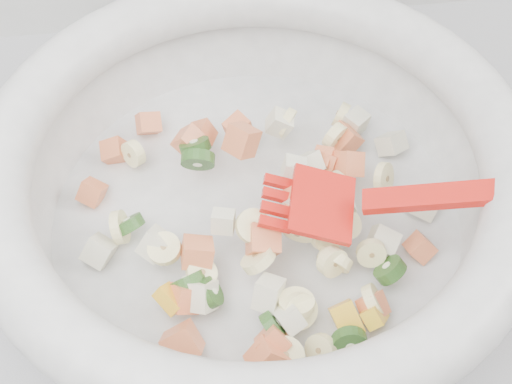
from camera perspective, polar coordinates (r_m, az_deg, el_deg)
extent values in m
cylinder|color=silver|center=(0.60, 0.00, -2.34)|extent=(0.35, 0.35, 0.02)
torus|color=silver|center=(0.54, 0.00, 2.77)|extent=(0.43, 0.43, 0.05)
cylinder|color=#FFFBAA|center=(0.54, 6.32, -5.44)|extent=(0.03, 0.03, 0.04)
cylinder|color=#FFFBAA|center=(0.52, 3.50, -9.49)|extent=(0.04, 0.03, 0.03)
cylinder|color=#FFFBAA|center=(0.54, 3.42, -3.13)|extent=(0.03, 0.02, 0.04)
cylinder|color=#FFFBAA|center=(0.52, 3.26, -8.83)|extent=(0.04, 0.04, 0.01)
cylinder|color=#FFFBAA|center=(0.53, 0.16, -5.39)|extent=(0.04, 0.04, 0.02)
cylinder|color=#FFFBAA|center=(0.57, 6.17, 0.53)|extent=(0.03, 0.03, 0.03)
cylinder|color=#FFFBAA|center=(0.65, 6.83, 6.13)|extent=(0.02, 0.03, 0.03)
cylinder|color=#FFFBAA|center=(0.54, 6.11, -5.57)|extent=(0.03, 0.02, 0.03)
cylinder|color=#FFFBAA|center=(0.51, 2.31, -13.01)|extent=(0.04, 0.04, 0.02)
cylinder|color=#FFFBAA|center=(0.53, -4.37, -6.50)|extent=(0.03, 0.03, 0.02)
cylinder|color=#FFFBAA|center=(0.54, -7.33, -4.51)|extent=(0.03, 0.03, 0.02)
cylinder|color=#FFFBAA|center=(0.56, 4.07, -0.37)|extent=(0.03, 0.02, 0.03)
cylinder|color=#FFFBAA|center=(0.58, -10.83, -2.79)|extent=(0.02, 0.04, 0.04)
cylinder|color=#FFFBAA|center=(0.56, 7.18, -2.55)|extent=(0.03, 0.03, 0.02)
cylinder|color=#FFFBAA|center=(0.62, -9.78, 3.05)|extent=(0.03, 0.03, 0.03)
cylinder|color=#FFFBAA|center=(0.52, 5.20, -12.47)|extent=(0.03, 0.03, 0.03)
cylinder|color=#FFFBAA|center=(0.53, -0.24, -2.74)|extent=(0.04, 0.04, 0.02)
cylinder|color=#FFFBAA|center=(0.62, 2.39, 5.54)|extent=(0.03, 0.03, 0.03)
cylinder|color=#FFFBAA|center=(0.62, 6.33, 4.45)|extent=(0.03, 0.03, 0.03)
cylinder|color=#FFFBAA|center=(0.54, 9.38, -8.55)|extent=(0.02, 0.03, 0.03)
cylinder|color=#FFFBAA|center=(0.55, 9.20, -4.85)|extent=(0.03, 0.02, 0.03)
cylinder|color=#FFFBAA|center=(0.60, 10.18, 1.05)|extent=(0.02, 0.04, 0.04)
cylinder|color=#FFFBAA|center=(0.55, 5.69, -3.48)|extent=(0.03, 0.03, 0.03)
cube|color=#FF8250|center=(0.58, -1.15, 4.15)|extent=(0.04, 0.04, 0.03)
cube|color=#FF8250|center=(0.54, 9.35, -9.02)|extent=(0.03, 0.03, 0.03)
cube|color=#FF8250|center=(0.63, 7.11, 4.23)|extent=(0.04, 0.03, 0.03)
cube|color=#FF8250|center=(0.51, 1.35, -11.90)|extent=(0.03, 0.03, 0.03)
cube|color=#FF8250|center=(0.61, -1.49, 5.23)|extent=(0.03, 0.03, 0.02)
cube|color=#FF8250|center=(0.54, 3.37, -0.61)|extent=(0.02, 0.02, 0.02)
cube|color=#FF8250|center=(0.62, -4.38, 4.64)|extent=(0.03, 0.03, 0.03)
cube|color=#FF8250|center=(0.53, -5.74, -8.45)|extent=(0.03, 0.03, 0.03)
cube|color=#FF8250|center=(0.59, 7.27, 2.23)|extent=(0.03, 0.03, 0.04)
cube|color=#FF8250|center=(0.65, -8.59, 5.46)|extent=(0.02, 0.03, 0.03)
cube|color=#FF8250|center=(0.54, 0.58, -3.87)|extent=(0.03, 0.03, 0.03)
cube|color=#FF8250|center=(0.59, 5.52, 2.63)|extent=(0.03, 0.03, 0.02)
cube|color=#FF8250|center=(0.59, 5.73, 2.48)|extent=(0.03, 0.03, 0.02)
cube|color=#FF8250|center=(0.64, -11.24, 3.21)|extent=(0.03, 0.03, 0.03)
cube|color=#FF8250|center=(0.58, 12.99, -4.35)|extent=(0.03, 0.03, 0.03)
cube|color=#FF8250|center=(0.52, -5.92, -11.93)|extent=(0.03, 0.03, 0.04)
cube|color=#FF8250|center=(0.54, -4.72, -4.86)|extent=(0.03, 0.03, 0.03)
cube|color=#FF8250|center=(0.61, -12.98, -0.02)|extent=(0.03, 0.03, 0.03)
cube|color=#FF8250|center=(0.60, -5.52, 4.21)|extent=(0.03, 0.03, 0.03)
cube|color=#FF8250|center=(0.51, 0.94, -13.22)|extent=(0.03, 0.03, 0.04)
cylinder|color=#449130|center=(0.55, 6.27, -2.31)|extent=(0.03, 0.03, 0.01)
cylinder|color=#449130|center=(0.52, 7.50, -11.87)|extent=(0.03, 0.02, 0.03)
cylinder|color=#449130|center=(0.52, 1.42, -10.69)|extent=(0.02, 0.03, 0.04)
cylinder|color=#449130|center=(0.55, 10.66, -6.16)|extent=(0.03, 0.03, 0.03)
cylinder|color=#449130|center=(0.58, -4.67, 2.59)|extent=(0.03, 0.02, 0.03)
cylinder|color=#449130|center=(0.57, -10.12, -2.59)|extent=(0.03, 0.03, 0.03)
cylinder|color=#449130|center=(0.59, -4.89, 3.65)|extent=(0.04, 0.04, 0.02)
cylinder|color=#449130|center=(0.53, -5.38, -7.23)|extent=(0.04, 0.03, 0.03)
cylinder|color=#449130|center=(0.53, -3.72, -8.07)|extent=(0.02, 0.03, 0.03)
cube|color=beige|center=(0.57, 10.10, -3.89)|extent=(0.03, 0.03, 0.03)
cube|color=beige|center=(0.57, -12.44, -4.64)|extent=(0.03, 0.03, 0.03)
cube|color=beige|center=(0.56, 5.79, -0.74)|extent=(0.03, 0.03, 0.03)
cube|color=beige|center=(0.58, 4.28, 2.28)|extent=(0.03, 0.03, 0.02)
cube|color=beige|center=(0.53, -4.38, -8.27)|extent=(0.03, 0.03, 0.03)
cube|color=beige|center=(0.61, 13.17, -0.93)|extent=(0.03, 0.03, 0.03)
cube|color=beige|center=(0.64, 7.95, 5.52)|extent=(0.03, 0.03, 0.02)
cube|color=beige|center=(0.56, 3.04, 1.74)|extent=(0.02, 0.02, 0.02)
cube|color=beige|center=(0.52, 2.71, -10.05)|extent=(0.02, 0.03, 0.03)
cube|color=beige|center=(0.64, 10.79, 3.84)|extent=(0.03, 0.03, 0.03)
cube|color=beige|center=(0.54, 3.49, -1.18)|extent=(0.03, 0.03, 0.03)
cube|color=beige|center=(0.56, 6.81, -0.78)|extent=(0.02, 0.02, 0.02)
cube|color=beige|center=(0.62, 1.90, 5.55)|extent=(0.03, 0.02, 0.03)
cube|color=beige|center=(0.54, -2.64, -2.37)|extent=(0.02, 0.02, 0.02)
cube|color=beige|center=(0.52, 1.02, -8.14)|extent=(0.03, 0.03, 0.03)
cube|color=beige|center=(0.57, 6.17, -0.10)|extent=(0.03, 0.03, 0.02)
cube|color=beige|center=(0.55, -8.12, -4.14)|extent=(0.03, 0.03, 0.03)
cube|color=beige|center=(0.54, 4.60, -2.46)|extent=(0.02, 0.03, 0.02)
cube|color=yellow|center=(0.54, 9.48, -9.69)|extent=(0.03, 0.03, 0.03)
cube|color=yellow|center=(0.53, 7.26, -10.11)|extent=(0.03, 0.03, 0.03)
cube|color=yellow|center=(0.53, -6.89, -8.50)|extent=(0.03, 0.03, 0.02)
cube|color=red|center=(0.54, 5.30, -0.99)|extent=(0.06, 0.07, 0.02)
cube|color=red|center=(0.55, 1.88, 0.78)|extent=(0.03, 0.01, 0.01)
cube|color=red|center=(0.54, 1.77, -0.31)|extent=(0.03, 0.01, 0.01)
cube|color=red|center=(0.53, 1.65, -1.43)|extent=(0.03, 0.01, 0.01)
cube|color=red|center=(0.53, 1.52, -2.59)|extent=(0.03, 0.01, 0.01)
cube|color=red|center=(0.53, 18.07, -0.04)|extent=(0.17, 0.06, 0.05)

